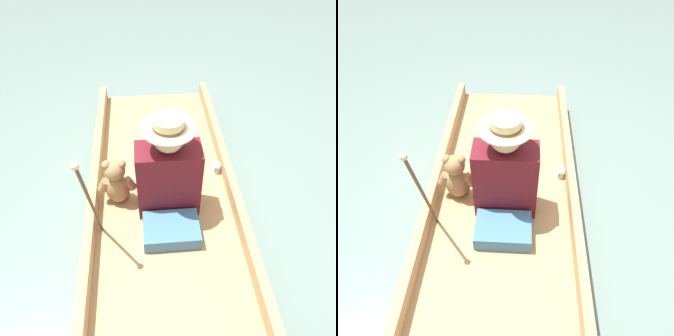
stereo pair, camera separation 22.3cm
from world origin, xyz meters
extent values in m
plane|color=slate|center=(0.00, 0.00, 0.00)|extent=(16.00, 16.00, 0.00)
cube|color=tan|center=(0.00, 0.00, 0.08)|extent=(1.11, 2.92, 0.16)
cube|color=tan|center=(-0.53, 0.00, 0.22)|extent=(0.06, 2.92, 0.13)
cube|color=tan|center=(0.53, 0.00, 0.22)|extent=(0.06, 2.92, 0.13)
cube|color=teal|center=(0.03, -0.33, 0.21)|extent=(0.38, 0.27, 0.11)
cube|color=white|center=(0.03, 0.26, 0.21)|extent=(0.39, 0.46, 0.11)
cube|color=#5B141E|center=(0.03, -0.08, 0.44)|extent=(0.43, 0.22, 0.57)
cube|color=beige|center=(0.03, 0.04, 0.48)|extent=(0.04, 0.01, 0.31)
cube|color=white|center=(-0.09, 0.04, 0.51)|extent=(0.02, 0.01, 0.34)
cube|color=white|center=(0.15, 0.04, 0.51)|extent=(0.02, 0.01, 0.34)
sphere|color=tan|center=(0.03, -0.08, 0.83)|extent=(0.20, 0.20, 0.20)
cylinder|color=beige|center=(0.03, -0.08, 0.89)|extent=(0.34, 0.34, 0.01)
cylinder|color=beige|center=(0.03, -0.08, 0.93)|extent=(0.19, 0.19, 0.07)
cylinder|color=brown|center=(0.03, -0.08, 0.91)|extent=(0.20, 0.20, 0.02)
ellipsoid|color=#9E754C|center=(-0.34, 0.01, 0.29)|extent=(0.18, 0.15, 0.26)
sphere|color=#9E754C|center=(-0.34, 0.01, 0.48)|extent=(0.15, 0.15, 0.15)
sphere|color=olive|center=(-0.34, 0.08, 0.47)|extent=(0.06, 0.06, 0.06)
sphere|color=#9E754C|center=(-0.39, 0.01, 0.54)|extent=(0.06, 0.06, 0.06)
sphere|color=#9E754C|center=(-0.29, 0.01, 0.54)|extent=(0.06, 0.06, 0.06)
cylinder|color=#9E754C|center=(-0.43, 0.01, 0.33)|extent=(0.10, 0.07, 0.11)
cylinder|color=#9E754C|center=(-0.25, 0.01, 0.33)|extent=(0.10, 0.07, 0.11)
sphere|color=#9E754C|center=(-0.39, 0.05, 0.19)|extent=(0.07, 0.07, 0.07)
sphere|color=#9E754C|center=(-0.29, 0.05, 0.19)|extent=(0.07, 0.07, 0.07)
cylinder|color=silver|center=(0.45, 0.26, 0.16)|extent=(0.07, 0.07, 0.01)
cylinder|color=silver|center=(0.45, 0.26, 0.19)|extent=(0.01, 0.01, 0.04)
cone|color=silver|center=(0.45, 0.26, 0.22)|extent=(0.08, 0.08, 0.04)
cylinder|color=brown|center=(-0.46, -0.36, 0.58)|extent=(0.02, 0.24, 0.85)
sphere|color=beige|center=(-0.46, -0.47, 1.00)|extent=(0.04, 0.04, 0.04)
camera|label=1|loc=(-0.10, -1.62, 2.09)|focal=35.00mm
camera|label=2|loc=(0.12, -1.62, 2.09)|focal=35.00mm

